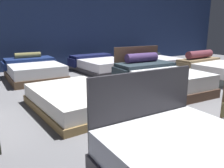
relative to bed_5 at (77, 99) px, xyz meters
The scene contains 8 objects.
ground_plane 1.15m from the bed_5, ahead, with size 18.00×18.00×0.02m, color slate.
showroom_back_wall 5.04m from the bed_5, 76.34° to the left, with size 18.00×0.06×3.50m, color navy.
bed_5 is the anchor object (origin of this frame).
bed_6 2.21m from the bed_5, ahead, with size 1.65×2.17×0.98m.
bed_7 4.45m from the bed_5, ahead, with size 1.69×2.09×0.79m.
bed_9 3.02m from the bed_5, 90.87° to the left, with size 1.55×2.04×0.72m.
bed_10 3.78m from the bed_5, 53.91° to the left, with size 1.68×2.14×0.51m.
bed_11 5.39m from the bed_5, 33.81° to the left, with size 1.66×2.13×0.58m.
Camera 1 is at (-2.74, -3.79, 1.49)m, focal length 36.75 mm.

